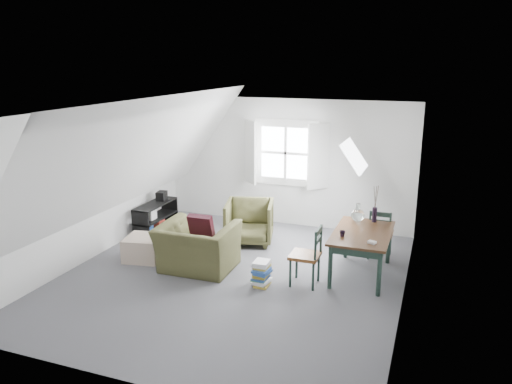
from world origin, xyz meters
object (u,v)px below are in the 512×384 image
at_px(armchair_far, 249,242).
at_px(ottoman, 144,248).
at_px(dining_chair_far, 380,233).
at_px(armchair_near, 198,269).
at_px(dining_table, 362,238).
at_px(media_shelf, 155,219).
at_px(dining_chair_near, 307,255).
at_px(magazine_stack, 262,274).

bearing_deg(armchair_far, ottoman, -150.08).
bearing_deg(dining_chair_far, armchair_near, 41.90).
xyz_separation_m(armchair_near, dining_table, (2.44, 0.68, 0.61)).
relative_size(ottoman, media_shelf, 0.53).
height_order(dining_table, dining_chair_far, dining_chair_far).
bearing_deg(armchair_near, dining_chair_near, -178.95).
distance_m(ottoman, dining_chair_far, 3.92).
height_order(armchair_near, dining_table, dining_table).
xyz_separation_m(armchair_near, media_shelf, (-1.59, 1.34, 0.25)).
distance_m(dining_table, media_shelf, 4.10).
distance_m(armchair_near, magazine_stack, 1.17).
xyz_separation_m(dining_chair_far, dining_chair_near, (-0.87, -1.41, 0.02)).
bearing_deg(armchair_far, dining_table, -34.10).
bearing_deg(dining_table, armchair_near, -168.06).
relative_size(armchair_near, ottoman, 1.97).
bearing_deg(media_shelf, armchair_far, 2.23).
distance_m(armchair_near, media_shelf, 2.09).
bearing_deg(media_shelf, dining_table, -9.42).
distance_m(armchair_far, magazine_stack, 1.82).
height_order(ottoman, dining_chair_near, dining_chair_near).
xyz_separation_m(armchair_far, dining_chair_far, (2.30, 0.06, 0.44)).
xyz_separation_m(armchair_near, armchair_far, (0.33, 1.41, 0.00)).
bearing_deg(armchair_far, magazine_stack, -78.11).
distance_m(armchair_far, media_shelf, 1.93).
bearing_deg(media_shelf, dining_chair_near, -20.96).
bearing_deg(ottoman, magazine_stack, -7.30).
bearing_deg(media_shelf, dining_chair_far, 1.78).
relative_size(dining_chair_far, dining_chair_near, 0.95).
xyz_separation_m(dining_chair_far, media_shelf, (-4.21, -0.14, -0.19)).
relative_size(armchair_near, magazine_stack, 3.06).
height_order(armchair_near, dining_chair_near, dining_chair_near).
bearing_deg(armchair_near, media_shelf, -41.06).
bearing_deg(dining_chair_near, armchair_near, -67.81).
height_order(armchair_far, media_shelf, media_shelf).
relative_size(dining_table, dining_chair_far, 1.65).
height_order(ottoman, magazine_stack, ottoman).
height_order(armchair_far, dining_chair_far, dining_chair_far).
bearing_deg(dining_chair_far, dining_table, 89.63).
xyz_separation_m(dining_table, magazine_stack, (-1.30, -0.88, -0.42)).
bearing_deg(ottoman, armchair_near, -4.16).
relative_size(armchair_near, dining_chair_near, 1.28).
bearing_deg(dining_table, dining_chair_far, 73.54).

